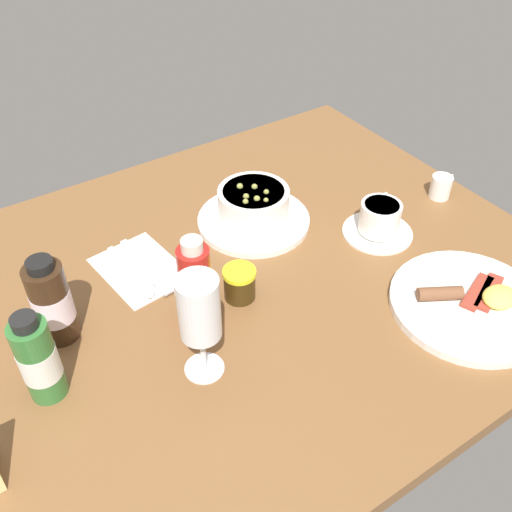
{
  "coord_description": "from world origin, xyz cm",
  "views": [
    {
      "loc": [
        34.26,
        60.57,
        65.43
      ],
      "look_at": [
        -4.53,
        1.76,
        4.9
      ],
      "focal_mm": 40.3,
      "sensor_mm": 36.0,
      "label": 1
    }
  ],
  "objects_px": {
    "porridge_bowl": "(254,208)",
    "sauce_bottle_green": "(38,360)",
    "sauce_bottle_brown": "(52,302)",
    "breakfast_plate": "(470,303)",
    "coffee_cup": "(379,220)",
    "creamer_jug": "(441,186)",
    "jam_jar": "(242,282)",
    "wine_glass": "(199,312)",
    "cutlery_setting": "(141,270)",
    "sauce_bottle_red": "(196,285)"
  },
  "relations": [
    {
      "from": "sauce_bottle_brown",
      "to": "wine_glass",
      "type": "bearing_deg",
      "value": 130.06
    },
    {
      "from": "wine_glass",
      "to": "jam_jar",
      "type": "xyz_separation_m",
      "value": [
        -0.13,
        -0.1,
        -0.09
      ]
    },
    {
      "from": "sauce_bottle_green",
      "to": "sauce_bottle_brown",
      "type": "xyz_separation_m",
      "value": [
        -0.05,
        -0.09,
        0.0
      ]
    },
    {
      "from": "porridge_bowl",
      "to": "sauce_bottle_brown",
      "type": "xyz_separation_m",
      "value": [
        0.39,
        0.07,
        0.03
      ]
    },
    {
      "from": "cutlery_setting",
      "to": "creamer_jug",
      "type": "xyz_separation_m",
      "value": [
        -0.59,
        0.12,
        0.02
      ]
    },
    {
      "from": "jam_jar",
      "to": "creamer_jug",
      "type": "bearing_deg",
      "value": -177.53
    },
    {
      "from": "creamer_jug",
      "to": "breakfast_plate",
      "type": "bearing_deg",
      "value": 51.66
    },
    {
      "from": "jam_jar",
      "to": "breakfast_plate",
      "type": "distance_m",
      "value": 0.36
    },
    {
      "from": "sauce_bottle_green",
      "to": "porridge_bowl",
      "type": "bearing_deg",
      "value": -159.65
    },
    {
      "from": "cutlery_setting",
      "to": "sauce_bottle_brown",
      "type": "bearing_deg",
      "value": 22.05
    },
    {
      "from": "porridge_bowl",
      "to": "cutlery_setting",
      "type": "xyz_separation_m",
      "value": [
        0.23,
        0.01,
        -0.03
      ]
    },
    {
      "from": "cutlery_setting",
      "to": "creamer_jug",
      "type": "distance_m",
      "value": 0.6
    },
    {
      "from": "porridge_bowl",
      "to": "creamer_jug",
      "type": "bearing_deg",
      "value": 159.89
    },
    {
      "from": "porridge_bowl",
      "to": "breakfast_plate",
      "type": "distance_m",
      "value": 0.41
    },
    {
      "from": "jam_jar",
      "to": "sauce_bottle_brown",
      "type": "bearing_deg",
      "value": -16.19
    },
    {
      "from": "sauce_bottle_green",
      "to": "sauce_bottle_brown",
      "type": "relative_size",
      "value": 0.99
    },
    {
      "from": "wine_glass",
      "to": "sauce_bottle_brown",
      "type": "bearing_deg",
      "value": -49.94
    },
    {
      "from": "wine_glass",
      "to": "breakfast_plate",
      "type": "height_order",
      "value": "wine_glass"
    },
    {
      "from": "porridge_bowl",
      "to": "sauce_bottle_green",
      "type": "distance_m",
      "value": 0.47
    },
    {
      "from": "cutlery_setting",
      "to": "sauce_bottle_green",
      "type": "bearing_deg",
      "value": 36.96
    },
    {
      "from": "creamer_jug",
      "to": "wine_glass",
      "type": "relative_size",
      "value": 0.3
    },
    {
      "from": "creamer_jug",
      "to": "wine_glass",
      "type": "bearing_deg",
      "value": 11.0
    },
    {
      "from": "creamer_jug",
      "to": "jam_jar",
      "type": "bearing_deg",
      "value": 2.47
    },
    {
      "from": "cutlery_setting",
      "to": "sauce_bottle_red",
      "type": "height_order",
      "value": "sauce_bottle_red"
    },
    {
      "from": "sauce_bottle_green",
      "to": "sauce_bottle_brown",
      "type": "height_order",
      "value": "same"
    },
    {
      "from": "creamer_jug",
      "to": "porridge_bowl",
      "type": "bearing_deg",
      "value": -20.11
    },
    {
      "from": "porridge_bowl",
      "to": "jam_jar",
      "type": "xyz_separation_m",
      "value": [
        0.12,
        0.15,
        -0.01
      ]
    },
    {
      "from": "coffee_cup",
      "to": "sauce_bottle_brown",
      "type": "xyz_separation_m",
      "value": [
        0.57,
        -0.08,
        0.04
      ]
    },
    {
      "from": "creamer_jug",
      "to": "wine_glass",
      "type": "height_order",
      "value": "wine_glass"
    },
    {
      "from": "coffee_cup",
      "to": "sauce_bottle_red",
      "type": "height_order",
      "value": "sauce_bottle_red"
    },
    {
      "from": "jam_jar",
      "to": "sauce_bottle_red",
      "type": "bearing_deg",
      "value": 4.52
    },
    {
      "from": "jam_jar",
      "to": "breakfast_plate",
      "type": "bearing_deg",
      "value": 142.14
    },
    {
      "from": "sauce_bottle_green",
      "to": "sauce_bottle_red",
      "type": "xyz_separation_m",
      "value": [
        -0.24,
        -0.01,
        0.0
      ]
    },
    {
      "from": "porridge_bowl",
      "to": "wine_glass",
      "type": "relative_size",
      "value": 1.22
    },
    {
      "from": "porridge_bowl",
      "to": "sauce_bottle_brown",
      "type": "relative_size",
      "value": 1.42
    },
    {
      "from": "cutlery_setting",
      "to": "creamer_jug",
      "type": "height_order",
      "value": "creamer_jug"
    },
    {
      "from": "jam_jar",
      "to": "breakfast_plate",
      "type": "height_order",
      "value": "jam_jar"
    },
    {
      "from": "coffee_cup",
      "to": "sauce_bottle_green",
      "type": "height_order",
      "value": "sauce_bottle_green"
    },
    {
      "from": "coffee_cup",
      "to": "creamer_jug",
      "type": "relative_size",
      "value": 2.47
    },
    {
      "from": "cutlery_setting",
      "to": "coffee_cup",
      "type": "relative_size",
      "value": 1.36
    },
    {
      "from": "sauce_bottle_green",
      "to": "wine_glass",
      "type": "bearing_deg",
      "value": 156.92
    },
    {
      "from": "sauce_bottle_red",
      "to": "sauce_bottle_brown",
      "type": "relative_size",
      "value": 1.07
    },
    {
      "from": "cutlery_setting",
      "to": "porridge_bowl",
      "type": "bearing_deg",
      "value": -178.3
    },
    {
      "from": "coffee_cup",
      "to": "sauce_bottle_brown",
      "type": "bearing_deg",
      "value": -7.93
    },
    {
      "from": "cutlery_setting",
      "to": "wine_glass",
      "type": "distance_m",
      "value": 0.27
    },
    {
      "from": "wine_glass",
      "to": "sauce_bottle_green",
      "type": "height_order",
      "value": "wine_glass"
    },
    {
      "from": "sauce_bottle_brown",
      "to": "breakfast_plate",
      "type": "height_order",
      "value": "sauce_bottle_brown"
    },
    {
      "from": "creamer_jug",
      "to": "sauce_bottle_brown",
      "type": "xyz_separation_m",
      "value": [
        0.75,
        -0.06,
        0.04
      ]
    },
    {
      "from": "jam_jar",
      "to": "sauce_bottle_green",
      "type": "xyz_separation_m",
      "value": [
        0.32,
        0.01,
        0.04
      ]
    },
    {
      "from": "breakfast_plate",
      "to": "sauce_bottle_red",
      "type": "bearing_deg",
      "value": -30.16
    }
  ]
}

